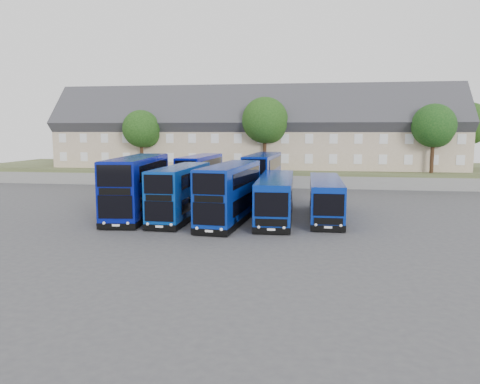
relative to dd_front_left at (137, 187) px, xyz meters
name	(u,v)px	position (x,y,z in m)	size (l,w,h in m)	color
ground	(204,226)	(6.40, -3.37, -2.37)	(120.00, 120.00, 0.00)	#414146
retaining_wall	(247,181)	(6.40, 20.63, -1.62)	(70.00, 0.40, 1.50)	slate
earth_bank	(257,172)	(6.40, 30.63, -1.37)	(80.00, 20.00, 2.00)	#4A502D
terrace_row	(253,134)	(6.40, 26.63, 4.22)	(54.00, 10.40, 11.20)	tan
dd_front_left	(137,187)	(0.00, 0.00, 0.00)	(4.03, 12.36, 4.83)	#071283
dd_front_mid	(181,193)	(3.89, -0.77, -0.33)	(2.59, 10.52, 4.16)	#083796
dd_front_right	(230,194)	(8.01, -1.42, -0.21)	(3.49, 11.25, 4.40)	#082797
dd_rear_left	(200,176)	(2.33, 12.62, -0.27)	(2.89, 10.90, 4.30)	#0912A6
dd_rear_right	(263,176)	(9.15, 12.47, -0.16)	(3.18, 11.47, 4.51)	navy
coach_east_a	(276,198)	(11.42, 0.34, -0.72)	(2.91, 12.44, 3.38)	#082996
coach_east_b	(325,199)	(15.37, 1.27, -0.83)	(2.51, 11.58, 3.16)	#08279A
tree_west	(142,130)	(-7.45, 21.73, 4.68)	(4.80, 4.80, 7.65)	#382314
tree_mid	(266,122)	(8.55, 22.23, 5.69)	(5.76, 5.76, 9.18)	#382314
tree_east	(435,127)	(28.55, 21.73, 5.01)	(5.12, 5.12, 8.16)	#382314
tree_far	(469,125)	(34.55, 28.73, 5.35)	(5.44, 5.44, 8.67)	#382314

